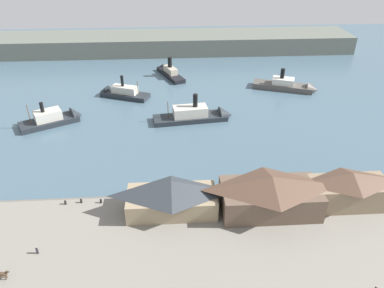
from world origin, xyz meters
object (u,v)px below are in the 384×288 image
object	(u,v)px
ferry_shed_west_terminal	(172,196)
mooring_post_center_west	(101,201)
pedestrian_near_west_shed	(37,250)
mooring_post_center_east	(81,201)
ferry_approaching_east	(200,115)
mooring_post_east	(65,202)
ferry_mid_harbor	(56,118)
ferry_shed_central_terminal	(270,193)
ferry_shed_east_terminal	(349,188)
ferry_outer_harbor	(169,72)
ferry_departing_north	(120,93)
ferry_moored_east	(290,86)

from	to	relation	value
ferry_shed_west_terminal	mooring_post_center_west	bearing A→B (deg)	167.62
pedestrian_near_west_shed	mooring_post_center_east	distance (m)	14.86
ferry_shed_west_terminal	ferry_approaching_east	bearing A→B (deg)	77.94
mooring_post_center_east	mooring_post_east	bearing A→B (deg)	-174.66
pedestrian_near_west_shed	ferry_approaching_east	bearing A→B (deg)	57.88
mooring_post_center_east	ferry_mid_harbor	xyz separation A→B (m)	(-15.52, 40.99, -0.18)
ferry_mid_harbor	ferry_shed_central_terminal	bearing A→B (deg)	-39.59
ferry_shed_east_terminal	mooring_post_center_west	distance (m)	52.77
ferry_shed_west_terminal	pedestrian_near_west_shed	size ratio (longest dim) A/B	11.54
ferry_shed_east_terminal	mooring_post_center_east	xyz separation A→B (m)	(-56.76, 3.92, -3.59)
ferry_outer_harbor	ferry_shed_central_terminal	bearing A→B (deg)	-76.77
ferry_shed_east_terminal	mooring_post_east	distance (m)	60.26
mooring_post_east	ferry_departing_north	size ratio (longest dim) A/B	0.05
pedestrian_near_west_shed	mooring_post_center_east	world-z (taller)	pedestrian_near_west_shed
ferry_shed_east_terminal	mooring_post_center_west	bearing A→B (deg)	176.09
mooring_post_center_east	ferry_mid_harbor	size ratio (longest dim) A/B	0.05
ferry_shed_west_terminal	ferry_shed_east_terminal	xyz separation A→B (m)	(37.26, -0.24, 0.22)
ferry_shed_west_terminal	ferry_departing_north	distance (m)	66.54
ferry_departing_north	ferry_approaching_east	distance (m)	33.71
ferry_shed_central_terminal	pedestrian_near_west_shed	world-z (taller)	ferry_shed_central_terminal
ferry_shed_west_terminal	ferry_shed_central_terminal	size ratio (longest dim) A/B	0.92
ferry_moored_east	ferry_approaching_east	size ratio (longest dim) A/B	0.94
ferry_approaching_east	pedestrian_near_west_shed	bearing A→B (deg)	-122.12
ferry_shed_central_terminal	mooring_post_center_west	bearing A→B (deg)	172.98
ferry_shed_east_terminal	ferry_approaching_east	bearing A→B (deg)	122.23
ferry_shed_east_terminal	ferry_moored_east	xyz separation A→B (m)	(7.67, 66.41, -3.78)
ferry_departing_north	ferry_shed_central_terminal	bearing A→B (deg)	-59.77
mooring_post_east	ferry_approaching_east	world-z (taller)	ferry_approaching_east
ferry_moored_east	mooring_post_east	bearing A→B (deg)	-137.16
ferry_shed_east_terminal	ferry_departing_north	bearing A→B (deg)	130.53
ferry_shed_west_terminal	ferry_approaching_east	xyz separation A→B (m)	(9.39, 43.97, -3.47)
ferry_outer_harbor	ferry_mid_harbor	distance (m)	53.45
mooring_post_center_east	ferry_outer_harbor	world-z (taller)	ferry_outer_harbor
mooring_post_center_east	ferry_approaching_east	bearing A→B (deg)	54.35
mooring_post_center_west	ferry_mid_harbor	size ratio (longest dim) A/B	0.05
ferry_shed_east_terminal	ferry_departing_north	world-z (taller)	ferry_shed_east_terminal
ferry_shed_east_terminal	ferry_moored_east	size ratio (longest dim) A/B	0.69
ferry_shed_east_terminal	ferry_shed_central_terminal	bearing A→B (deg)	-177.40
mooring_post_east	ferry_mid_harbor	size ratio (longest dim) A/B	0.05
ferry_outer_harbor	ferry_shed_west_terminal	bearing A→B (deg)	-89.99
ferry_shed_central_terminal	pedestrian_near_west_shed	distance (m)	45.95
mooring_post_center_west	ferry_outer_harbor	world-z (taller)	ferry_outer_harbor
ferry_approaching_east	ferry_departing_north	bearing A→B (deg)	143.46
mooring_post_center_west	ferry_mid_harbor	world-z (taller)	ferry_mid_harbor
ferry_moored_east	ferry_mid_harbor	world-z (taller)	ferry_moored_east
mooring_post_east	ferry_departing_north	xyz separation A→B (m)	(5.09, 60.67, -0.27)
pedestrian_near_west_shed	mooring_post_east	bearing A→B (deg)	82.17
ferry_shed_central_terminal	ferry_mid_harbor	distance (m)	71.80
mooring_post_center_east	ferry_departing_north	bearing A→B (deg)	88.28
ferry_mid_harbor	ferry_approaching_east	xyz separation A→B (m)	(44.42, -0.70, 0.08)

